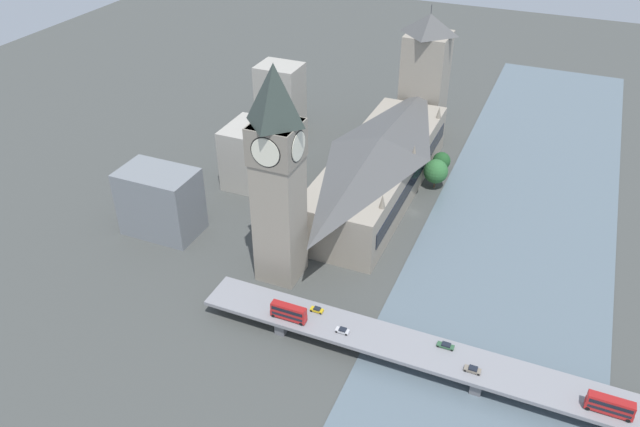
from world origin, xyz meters
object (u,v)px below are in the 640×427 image
object	(u,v)px
victoria_tower	(425,75)
double_decker_bus_mid	(610,405)
car_northbound_mid	(342,330)
car_northbound_tail	(446,345)
parliament_hall	(379,166)
clock_tower	(278,172)
road_bridge	(481,370)
car_southbound_lead	(473,369)
car_northbound_lead	(317,310)
double_decker_bus_lead	(289,312)

from	to	relation	value
victoria_tower	double_decker_bus_mid	bearing A→B (deg)	120.61
car_northbound_mid	car_northbound_tail	xyz separation A→B (m)	(-28.36, -5.72, -0.04)
parliament_hall	clock_tower	world-z (taller)	clock_tower
road_bridge	car_northbound_tail	bearing A→B (deg)	-18.00
car_southbound_lead	car_northbound_tail	bearing A→B (deg)	-34.22
car_northbound_lead	car_northbound_mid	world-z (taller)	car_northbound_mid
road_bridge	car_northbound_tail	size ratio (longest dim) A/B	34.61
double_decker_bus_lead	car_northbound_lead	distance (m)	9.01
clock_tower	road_bridge	size ratio (longest dim) A/B	0.44
car_northbound_mid	car_northbound_tail	world-z (taller)	car_northbound_mid
road_bridge	car_northbound_mid	size ratio (longest dim) A/B	41.71
car_southbound_lead	car_northbound_lead	bearing A→B (deg)	-6.42
clock_tower	double_decker_bus_lead	size ratio (longest dim) A/B	6.71
car_northbound_tail	car_southbound_lead	size ratio (longest dim) A/B	1.07
victoria_tower	road_bridge	xyz separation A→B (m)	(-56.39, 145.89, -22.95)
road_bridge	car_northbound_mid	xyz separation A→B (m)	(38.79, 2.32, 1.70)
double_decker_bus_mid	car_southbound_lead	world-z (taller)	double_decker_bus_mid
car_northbound_lead	victoria_tower	bearing A→B (deg)	-87.00
victoria_tower	car_northbound_mid	distance (m)	150.76
double_decker_bus_mid	car_northbound_lead	xyz separation A→B (m)	(80.45, -5.62, -2.04)
road_bridge	car_northbound_tail	world-z (taller)	car_northbound_tail
parliament_hall	double_decker_bus_mid	distance (m)	122.23
parliament_hall	car_southbound_lead	world-z (taller)	parliament_hall
clock_tower	double_decker_bus_lead	distance (m)	41.55
road_bridge	car_northbound_lead	distance (m)	48.99
clock_tower	car_northbound_tail	xyz separation A→B (m)	(-59.05, 17.81, -32.50)
road_bridge	car_southbound_lead	bearing A→B (deg)	53.12
road_bridge	car_northbound_lead	xyz separation A→B (m)	(48.88, -2.84, 1.69)
clock_tower	road_bridge	xyz separation A→B (m)	(-69.48, 21.20, -34.16)
car_northbound_lead	car_southbound_lead	size ratio (longest dim) A/B	0.88
road_bridge	car_northbound_lead	bearing A→B (deg)	-3.32
road_bridge	car_southbound_lead	size ratio (longest dim) A/B	36.99
clock_tower	car_southbound_lead	world-z (taller)	clock_tower
double_decker_bus_mid	double_decker_bus_lead	bearing A→B (deg)	0.33
double_decker_bus_lead	car_northbound_lead	size ratio (longest dim) A/B	2.79
double_decker_bus_lead	victoria_tower	bearing A→B (deg)	-89.53
double_decker_bus_lead	road_bridge	bearing A→B (deg)	-176.60
clock_tower	double_decker_bus_mid	bearing A→B (deg)	166.65
double_decker_bus_mid	parliament_hall	bearing A→B (deg)	-43.98
victoria_tower	double_decker_bus_mid	world-z (taller)	victoria_tower
clock_tower	double_decker_bus_lead	bearing A→B (deg)	120.35
car_southbound_lead	car_northbound_mid	bearing A→B (deg)	-0.20
road_bridge	double_decker_bus_lead	xyz separation A→B (m)	(55.15, 3.27, 3.80)
clock_tower	car_southbound_lead	xyz separation A→B (m)	(-67.64, 23.66, -32.44)
parliament_hall	road_bridge	distance (m)	99.84
car_northbound_tail	car_southbound_lead	world-z (taller)	car_southbound_lead
clock_tower	car_northbound_mid	size ratio (longest dim) A/B	18.49
car_northbound_mid	car_southbound_lead	size ratio (longest dim) A/B	0.89
car_northbound_mid	double_decker_bus_lead	bearing A→B (deg)	3.31
clock_tower	car_northbound_lead	xyz separation A→B (m)	(-20.61, 18.37, -32.47)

